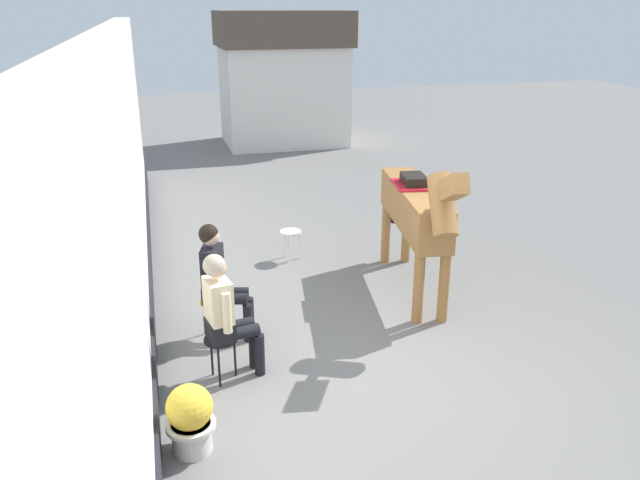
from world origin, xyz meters
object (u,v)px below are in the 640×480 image
Objects in this scene: saddled_horse_center at (417,210)px; flower_planter_far at (190,418)px; seated_visitor_far at (219,276)px; spare_stool_white at (291,235)px; seated_visitor_near at (225,310)px.

flower_planter_far is (-3.11, -2.49, -0.82)m from saddled_horse_center.
seated_visitor_far is 0.47× the size of saddled_horse_center.
saddled_horse_center is at bearing 12.20° from seated_visitor_far.
flower_planter_far reaches higher than spare_stool_white.
saddled_horse_center reaches higher than seated_visitor_near.
flower_planter_far is 1.39× the size of spare_stool_white.
saddled_horse_center is 4.07m from flower_planter_far.
seated_visitor_far reaches higher than flower_planter_far.
flower_planter_far is at bearing -141.23° from saddled_horse_center.
seated_visitor_near reaches higher than flower_planter_far.
saddled_horse_center is 6.48× the size of spare_stool_white.
seated_visitor_near is 3.02× the size of spare_stool_white.
seated_visitor_near is 2.17× the size of flower_planter_far.
flower_planter_far is at bearing -104.19° from seated_visitor_far.
seated_visitor_far is 2.17× the size of flower_planter_far.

